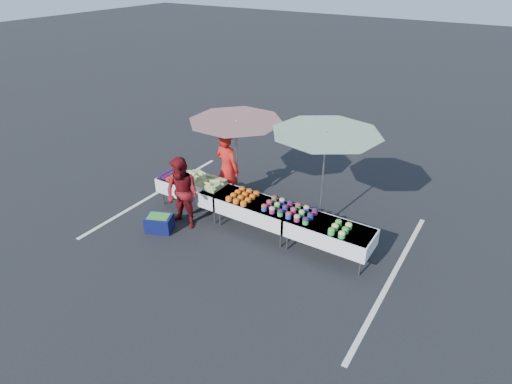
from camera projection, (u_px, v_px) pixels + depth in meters
The scene contains 17 objects.
ground at pixel (256, 229), 10.00m from camera, with size 80.00×80.00×0.00m, color black.
stripe_left at pixel (156, 194), 11.49m from camera, with size 0.10×5.00×0.00m, color silver.
stripe_right at pixel (392, 277), 8.50m from camera, with size 0.10×5.00×0.00m, color silver.
table_left at pixel (194, 188), 10.56m from camera, with size 1.86×0.81×0.75m.
table_center at pixel (256, 208), 9.71m from camera, with size 1.86×0.81×0.75m.
table_right at pixel (329, 232), 8.87m from camera, with size 1.86×0.81×0.75m.
berry_punnets at pixel (170, 174), 10.74m from camera, with size 0.40×0.54×0.08m.
corn_pile at pixel (203, 180), 10.34m from camera, with size 1.16×0.57×0.26m.
plastic_bags at pixel (196, 189), 10.10m from camera, with size 0.30×0.25×0.05m, color white.
carrot_bowls at pixel (243, 196), 9.77m from camera, with size 0.55×0.69×0.11m.
potato_cups at pixel (289, 209), 9.20m from camera, with size 1.14×0.58×0.16m.
bean_baskets at pixel (340, 228), 8.56m from camera, with size 0.36×0.50×0.15m.
vendor at pixel (227, 169), 10.62m from camera, with size 0.71×0.46×1.94m, color red.
customer at pixel (182, 194), 9.73m from camera, with size 0.84×0.65×1.72m, color maroon.
umbrella_left at pixel (236, 128), 9.97m from camera, with size 2.93×2.93×2.29m.
umbrella_right at pixel (326, 142), 8.95m from camera, with size 2.76×2.76×2.42m.
storage_bin at pixel (159, 223), 9.88m from camera, with size 0.71×0.63×0.39m.
Camera 1 is at (4.44, -7.03, 5.61)m, focal length 30.00 mm.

